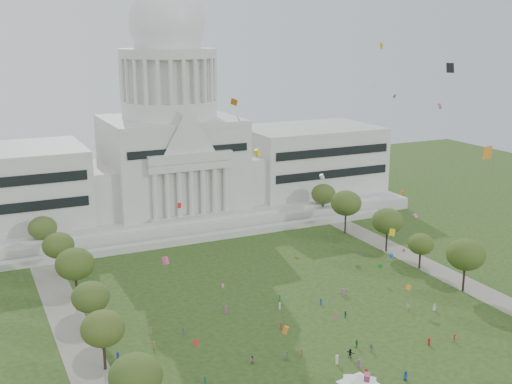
# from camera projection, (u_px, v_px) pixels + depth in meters

# --- Properties ---
(ground) EXTENTS (400.00, 400.00, 0.00)m
(ground) POSITION_uv_depth(u_px,v_px,m) (353.00, 360.00, 126.58)
(ground) COLOR #294216
(ground) RESTS_ON ground
(capitol) EXTENTS (160.00, 64.50, 91.30)m
(capitol) POSITION_uv_depth(u_px,v_px,m) (171.00, 153.00, 220.80)
(capitol) COLOR beige
(capitol) RESTS_ON ground
(path_left) EXTENTS (8.00, 160.00, 0.04)m
(path_left) POSITION_uv_depth(u_px,v_px,m) (78.00, 344.00, 133.11)
(path_left) COLOR gray
(path_left) RESTS_ON ground
(path_right) EXTENTS (8.00, 160.00, 0.04)m
(path_right) POSITION_uv_depth(u_px,v_px,m) (441.00, 272.00, 172.68)
(path_right) COLOR gray
(path_right) RESTS_ON ground
(row_tree_l_1) EXTENTS (8.86, 8.86, 12.59)m
(row_tree_l_1) POSITION_uv_depth(u_px,v_px,m) (136.00, 376.00, 103.62)
(row_tree_l_1) COLOR black
(row_tree_l_1) RESTS_ON ground
(row_tree_l_2) EXTENTS (8.42, 8.42, 11.97)m
(row_tree_l_2) POSITION_uv_depth(u_px,v_px,m) (103.00, 329.00, 121.11)
(row_tree_l_2) COLOR black
(row_tree_l_2) RESTS_ON ground
(row_tree_r_2) EXTENTS (9.55, 9.55, 13.58)m
(row_tree_r_2) POSITION_uv_depth(u_px,v_px,m) (466.00, 255.00, 157.72)
(row_tree_r_2) COLOR black
(row_tree_r_2) RESTS_ON ground
(row_tree_l_3) EXTENTS (8.12, 8.12, 11.55)m
(row_tree_l_3) POSITION_uv_depth(u_px,v_px,m) (91.00, 297.00, 136.16)
(row_tree_l_3) COLOR black
(row_tree_l_3) RESTS_ON ground
(row_tree_r_3) EXTENTS (7.01, 7.01, 9.98)m
(row_tree_r_3) POSITION_uv_depth(u_px,v_px,m) (421.00, 244.00, 173.41)
(row_tree_r_3) COLOR black
(row_tree_r_3) RESTS_ON ground
(row_tree_l_4) EXTENTS (9.29, 9.29, 13.21)m
(row_tree_l_4) POSITION_uv_depth(u_px,v_px,m) (75.00, 264.00, 152.11)
(row_tree_l_4) COLOR black
(row_tree_l_4) RESTS_ON ground
(row_tree_r_4) EXTENTS (9.19, 9.19, 13.06)m
(row_tree_r_4) POSITION_uv_depth(u_px,v_px,m) (388.00, 221.00, 186.66)
(row_tree_r_4) COLOR black
(row_tree_r_4) RESTS_ON ground
(row_tree_l_5) EXTENTS (8.33, 8.33, 11.85)m
(row_tree_l_5) POSITION_uv_depth(u_px,v_px,m) (58.00, 245.00, 168.19)
(row_tree_l_5) COLOR black
(row_tree_l_5) RESTS_ON ground
(row_tree_r_5) EXTENTS (9.82, 9.82, 13.96)m
(row_tree_r_5) POSITION_uv_depth(u_px,v_px,m) (346.00, 203.00, 203.67)
(row_tree_r_5) COLOR black
(row_tree_r_5) RESTS_ON ground
(row_tree_l_6) EXTENTS (8.19, 8.19, 11.64)m
(row_tree_l_6) POSITION_uv_depth(u_px,v_px,m) (43.00, 228.00, 183.46)
(row_tree_l_6) COLOR black
(row_tree_l_6) RESTS_ON ground
(row_tree_r_6) EXTENTS (8.42, 8.42, 11.97)m
(row_tree_r_6) POSITION_uv_depth(u_px,v_px,m) (323.00, 194.00, 220.78)
(row_tree_r_6) COLOR black
(row_tree_r_6) RESTS_ON ground
(event_tent) EXTENTS (9.54, 9.54, 4.63)m
(event_tent) POSITION_uv_depth(u_px,v_px,m) (360.00, 379.00, 112.95)
(event_tent) COLOR #4C4C4C
(event_tent) RESTS_ON ground
(person_0) EXTENTS (1.03, 1.01, 1.79)m
(person_0) POSITION_uv_depth(u_px,v_px,m) (434.00, 307.00, 148.48)
(person_0) COLOR silver
(person_0) RESTS_ON ground
(person_2) EXTENTS (1.14, 1.06, 2.00)m
(person_2) POSITION_uv_depth(u_px,v_px,m) (408.00, 306.00, 149.11)
(person_2) COLOR silver
(person_2) RESTS_ON ground
(person_3) EXTENTS (1.00, 1.26, 1.73)m
(person_3) POSITION_uv_depth(u_px,v_px,m) (371.00, 347.00, 129.90)
(person_3) COLOR #4C4C51
(person_3) RESTS_ON ground
(person_4) EXTENTS (0.62, 1.11, 1.87)m
(person_4) POSITION_uv_depth(u_px,v_px,m) (357.00, 343.00, 131.39)
(person_4) COLOR #33723F
(person_4) RESTS_ON ground
(person_5) EXTENTS (1.50, 1.89, 1.91)m
(person_5) POSITION_uv_depth(u_px,v_px,m) (350.00, 353.00, 127.32)
(person_5) COLOR #26262B
(person_5) RESTS_ON ground
(person_6) EXTENTS (0.95, 1.10, 1.90)m
(person_6) POSITION_uv_depth(u_px,v_px,m) (406.00, 376.00, 119.06)
(person_6) COLOR navy
(person_6) RESTS_ON ground
(person_8) EXTENTS (0.94, 0.59, 1.92)m
(person_8) POSITION_uv_depth(u_px,v_px,m) (252.00, 359.00, 124.91)
(person_8) COLOR #994C8C
(person_8) RESTS_ON ground
(person_9) EXTENTS (0.96, 1.24, 1.71)m
(person_9) POSITION_uv_depth(u_px,v_px,m) (455.00, 338.00, 133.83)
(person_9) COLOR #B21E1E
(person_9) RESTS_ON ground
(person_10) EXTENTS (0.64, 1.00, 1.61)m
(person_10) POSITION_uv_depth(u_px,v_px,m) (345.00, 314.00, 145.13)
(person_10) COLOR navy
(person_10) RESTS_ON ground
(distant_crowd) EXTENTS (60.14, 38.35, 1.93)m
(distant_crowd) POSITION_uv_depth(u_px,v_px,m) (268.00, 342.00, 132.26)
(distant_crowd) COLOR silver
(distant_crowd) RESTS_ON ground
(kite_swarm) EXTENTS (99.81, 109.41, 57.76)m
(kite_swarm) POSITION_uv_depth(u_px,v_px,m) (344.00, 219.00, 135.61)
(kite_swarm) COLOR #E54C8C
(kite_swarm) RESTS_ON ground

